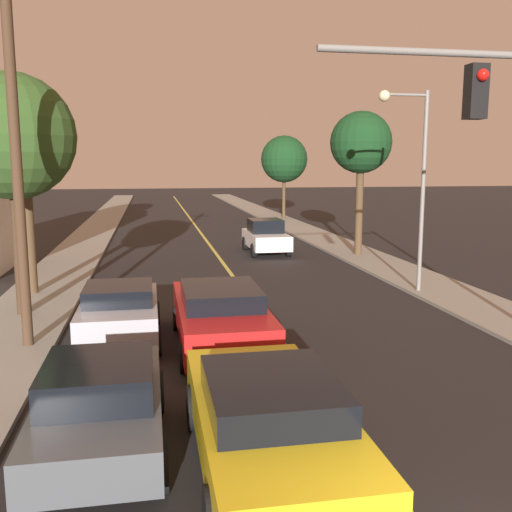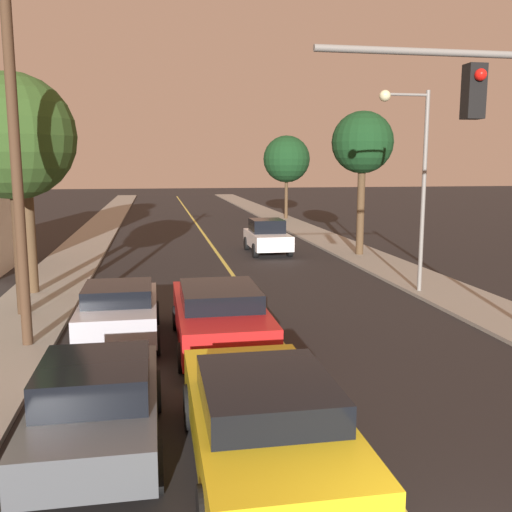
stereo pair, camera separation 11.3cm
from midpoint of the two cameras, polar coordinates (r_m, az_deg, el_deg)
road_surface at (r=40.32m, az=-6.13°, el=2.99°), size 10.77×80.00×0.01m
sidewalk_left at (r=40.36m, az=-15.57°, el=2.79°), size 2.50×80.00×0.12m
sidewalk_right at (r=41.34m, az=3.09°, el=3.25°), size 2.50×80.00×0.12m
car_near_lane_front at (r=8.28m, az=0.94°, el=-16.04°), size 2.10×4.87×1.47m
car_near_lane_second at (r=13.62m, az=-3.84°, el=-5.86°), size 2.11×5.10×1.51m
car_outer_lane_front at (r=9.12m, az=-15.63°, el=-14.07°), size 1.90×4.07×1.47m
car_outer_lane_second at (r=14.38m, az=-13.69°, el=-5.40°), size 1.94×3.84×1.45m
car_far_oncoming at (r=27.85m, az=0.86°, el=1.98°), size 1.88×4.00×1.66m
streetlamp_right at (r=19.35m, az=15.21°, el=8.94°), size 1.70×0.36×6.52m
utility_pole_left at (r=14.01m, az=-23.15°, el=10.18°), size 1.60×0.24×8.91m
tree_left_near at (r=19.89m, az=-22.38°, el=10.17°), size 2.59×2.59×6.15m
tree_left_far at (r=17.10m, az=-23.40°, el=10.82°), size 3.43×3.43×6.65m
tree_right_near at (r=27.02m, az=10.33°, el=10.98°), size 2.83×2.83×6.60m
tree_right_far at (r=44.48m, az=2.76°, el=9.65°), size 3.57×3.57×6.37m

